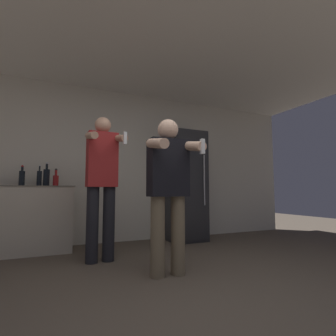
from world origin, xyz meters
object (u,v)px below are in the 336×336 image
object	(u,v)px
person_woman_foreground	(169,185)
bottle_short_whiskey	(46,177)
bottle_clear_vodka	(56,180)
bottle_brown_liquor	(22,178)
person_man_side	(102,180)
refrigerator	(184,186)
bottle_green_wine	(39,178)

from	to	relation	value
person_woman_foreground	bottle_short_whiskey	bearing A→B (deg)	124.05
bottle_clear_vodka	bottle_brown_liquor	world-z (taller)	bottle_brown_liquor
bottle_short_whiskey	bottle_brown_liquor	size ratio (longest dim) A/B	1.19
bottle_short_whiskey	person_man_side	distance (m)	1.11
bottle_short_whiskey	person_man_side	world-z (taller)	person_man_side
bottle_short_whiskey	person_man_side	size ratio (longest dim) A/B	0.20
person_man_side	refrigerator	bearing A→B (deg)	28.25
bottle_short_whiskey	bottle_brown_liquor	distance (m)	0.31
person_man_side	bottle_clear_vodka	bearing A→B (deg)	118.59
refrigerator	bottle_green_wine	bearing A→B (deg)	178.07
bottle_short_whiskey	bottle_brown_liquor	xyz separation A→B (m)	(-0.31, 0.00, -0.02)
bottle_clear_vodka	person_man_side	size ratio (longest dim) A/B	0.15
bottle_clear_vodka	bottle_green_wine	xyz separation A→B (m)	(-0.22, -0.00, 0.02)
bottle_brown_liquor	person_woman_foreground	bearing A→B (deg)	-49.44
refrigerator	bottle_short_whiskey	size ratio (longest dim) A/B	5.42
refrigerator	bottle_brown_liquor	distance (m)	2.50
refrigerator	person_man_side	bearing A→B (deg)	-151.75
bottle_brown_liquor	bottle_clear_vodka	bearing A→B (deg)	0.00
refrigerator	bottle_brown_liquor	xyz separation A→B (m)	(-2.50, 0.08, 0.09)
bottle_short_whiskey	person_woman_foreground	size ratio (longest dim) A/B	0.22
bottle_green_wine	bottle_short_whiskey	bearing A→B (deg)	0.00
refrigerator	person_woman_foreground	distance (m)	1.93
refrigerator	bottle_short_whiskey	world-z (taller)	refrigerator
bottle_green_wine	person_man_side	distance (m)	1.16
bottle_short_whiskey	person_man_side	bearing A→B (deg)	-55.75
bottle_brown_liquor	bottle_short_whiskey	bearing A→B (deg)	0.00
bottle_clear_vodka	person_woman_foreground	size ratio (longest dim) A/B	0.16
refrigerator	bottle_brown_liquor	size ratio (longest dim) A/B	6.48
bottle_clear_vodka	bottle_short_whiskey	world-z (taller)	bottle_short_whiskey
person_woman_foreground	person_man_side	bearing A→B (deg)	123.82
bottle_short_whiskey	person_woman_foreground	distance (m)	2.07
bottle_short_whiskey	refrigerator	bearing A→B (deg)	-2.01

